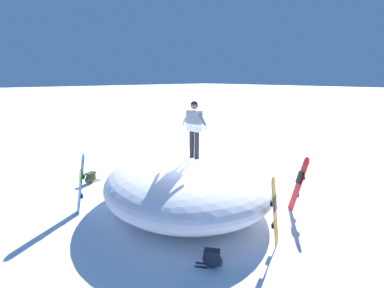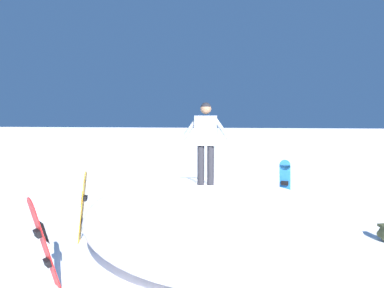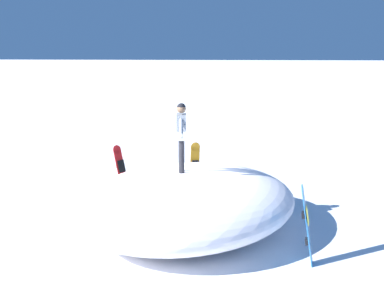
# 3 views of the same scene
# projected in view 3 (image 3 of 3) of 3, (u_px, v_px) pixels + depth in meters

# --- Properties ---
(ground) EXTENTS (240.00, 240.00, 0.00)m
(ground) POSITION_uv_depth(u_px,v_px,m) (183.00, 228.00, 12.13)
(ground) COLOR white
(snow_mound) EXTENTS (7.72, 7.54, 1.47)m
(snow_mound) POSITION_uv_depth(u_px,v_px,m) (186.00, 202.00, 11.85)
(snow_mound) COLOR white
(snow_mound) RESTS_ON ground
(snowboarder_standing) EXTENTS (1.02, 0.25, 1.68)m
(snowboarder_standing) POSITION_uv_depth(u_px,v_px,m) (181.00, 131.00, 11.60)
(snowboarder_standing) COLOR black
(snowboarder_standing) RESTS_ON snow_mound
(snowboard_primary_upright) EXTENTS (0.35, 0.36, 1.73)m
(snowboard_primary_upright) POSITION_uv_depth(u_px,v_px,m) (307.00, 223.00, 10.02)
(snowboard_primary_upright) COLOR #2672BF
(snowboard_primary_upright) RESTS_ON ground
(snowboard_secondary_upright) EXTENTS (0.29, 0.33, 1.64)m
(snowboard_secondary_upright) POSITION_uv_depth(u_px,v_px,m) (195.00, 167.00, 14.72)
(snowboard_secondary_upright) COLOR orange
(snowboard_secondary_upright) RESTS_ON ground
(snowboard_tertiary_upright) EXTENTS (0.49, 0.52, 1.59)m
(snowboard_tertiary_upright) POSITION_uv_depth(u_px,v_px,m) (121.00, 171.00, 14.34)
(snowboard_tertiary_upright) COLOR red
(snowboard_tertiary_upright) RESTS_ON ground
(backpack_far) EXTENTS (0.56, 0.48, 0.39)m
(backpack_far) POSITION_uv_depth(u_px,v_px,m) (251.00, 192.00, 14.42)
(backpack_far) COLOR #1E2333
(backpack_far) RESTS_ON ground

